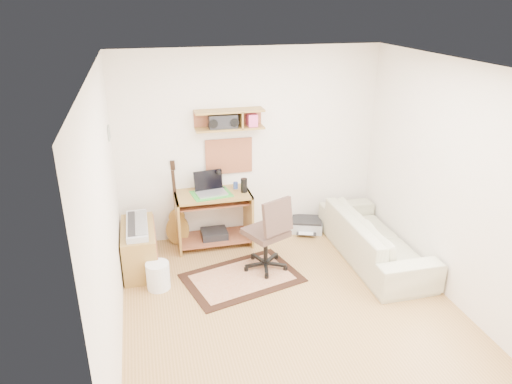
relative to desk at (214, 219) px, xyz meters
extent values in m
cube|color=#AD8048|center=(0.58, -1.73, -0.38)|extent=(3.60, 4.00, 0.01)
cube|color=white|center=(0.58, -1.73, 2.23)|extent=(3.60, 4.00, 0.01)
cube|color=white|center=(0.58, 0.28, 0.93)|extent=(3.60, 0.01, 2.60)
cube|color=white|center=(-1.23, -1.73, 0.93)|extent=(0.01, 4.00, 2.60)
cube|color=white|center=(2.38, -1.73, 0.93)|extent=(0.01, 4.00, 2.60)
cube|color=olive|center=(0.28, 0.15, 1.32)|extent=(0.90, 0.25, 0.26)
cube|color=tan|center=(0.28, 0.25, 0.79)|extent=(0.64, 0.03, 0.49)
cube|color=#4C8CBF|center=(-1.21, -0.23, 1.34)|extent=(0.02, 0.20, 0.15)
cylinder|color=black|center=(0.42, -0.05, 0.47)|extent=(0.09, 0.09, 0.19)
cylinder|color=navy|center=(0.33, 0.10, 0.42)|extent=(0.06, 0.06, 0.09)
cube|color=black|center=(0.19, 0.15, 1.30)|extent=(0.37, 0.17, 0.19)
cube|color=beige|center=(0.18, -0.96, -0.37)|extent=(1.52, 1.21, 0.02)
cube|color=olive|center=(-1.00, -0.40, -0.10)|extent=(0.40, 0.90, 0.55)
cube|color=#B2B5BA|center=(-1.00, -0.40, 0.21)|extent=(0.25, 0.80, 0.07)
cylinder|color=white|center=(-0.81, -0.92, -0.21)|extent=(0.32, 0.32, 0.33)
cube|color=#A5A8AA|center=(1.38, 0.08, -0.29)|extent=(0.54, 0.48, 0.17)
imported|color=#B9B493|center=(1.96, -0.87, 0.01)|extent=(0.58, 1.99, 0.78)
camera|label=1|loc=(-0.85, -5.84, 2.82)|focal=33.62mm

